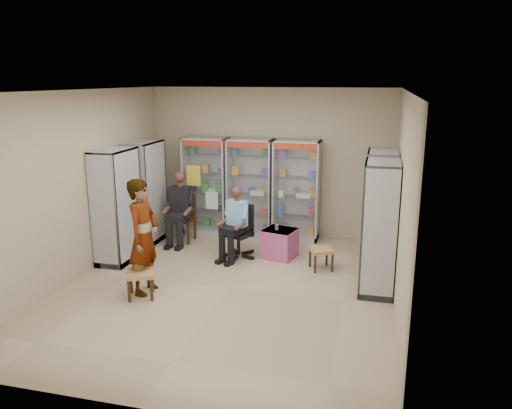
% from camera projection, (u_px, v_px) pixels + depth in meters
% --- Properties ---
extents(floor, '(6.00, 6.00, 0.00)m').
position_uv_depth(floor, '(228.00, 288.00, 7.76)').
color(floor, tan).
rests_on(floor, ground).
extents(room_shell, '(5.02, 6.02, 3.01)m').
position_uv_depth(room_shell, '(226.00, 163.00, 7.28)').
color(room_shell, tan).
rests_on(room_shell, ground).
extents(cabinet_back_left, '(0.90, 0.50, 2.00)m').
position_uv_depth(cabinet_back_left, '(206.00, 186.00, 10.39)').
color(cabinet_back_left, '#B0B3B8').
rests_on(cabinet_back_left, floor).
extents(cabinet_back_mid, '(0.90, 0.50, 2.00)m').
position_uv_depth(cabinet_back_mid, '(250.00, 188.00, 10.16)').
color(cabinet_back_mid, '#B1B4B9').
rests_on(cabinet_back_mid, floor).
extents(cabinet_back_right, '(0.90, 0.50, 2.00)m').
position_uv_depth(cabinet_back_right, '(296.00, 190.00, 9.94)').
color(cabinet_back_right, silver).
rests_on(cabinet_back_right, floor).
extents(cabinet_right_far, '(0.90, 0.50, 2.00)m').
position_uv_depth(cabinet_right_far, '(380.00, 210.00, 8.49)').
color(cabinet_right_far, '#B5B8BD').
rests_on(cabinet_right_far, floor).
extents(cabinet_right_near, '(0.90, 0.50, 2.00)m').
position_uv_depth(cabinet_right_near, '(379.00, 228.00, 7.46)').
color(cabinet_right_near, '#A6A8AD').
rests_on(cabinet_right_near, floor).
extents(cabinet_left_far, '(0.90, 0.50, 2.00)m').
position_uv_depth(cabinet_left_far, '(145.00, 193.00, 9.73)').
color(cabinet_left_far, '#B3B6BB').
rests_on(cabinet_left_far, floor).
extents(cabinet_left_near, '(0.90, 0.50, 2.00)m').
position_uv_depth(cabinet_left_near, '(117.00, 206.00, 8.70)').
color(cabinet_left_near, '#A0A1A7').
rests_on(cabinet_left_near, floor).
extents(wooden_chair, '(0.42, 0.42, 0.94)m').
position_uv_depth(wooden_chair, '(183.00, 218.00, 9.89)').
color(wooden_chair, black).
rests_on(wooden_chair, floor).
extents(seated_customer, '(0.44, 0.60, 1.34)m').
position_uv_depth(seated_customer, '(181.00, 209.00, 9.80)').
color(seated_customer, black).
rests_on(seated_customer, floor).
extents(office_chair, '(0.68, 0.68, 0.97)m').
position_uv_depth(office_chair, '(238.00, 231.00, 9.01)').
color(office_chair, black).
rests_on(office_chair, floor).
extents(seated_shopkeeper, '(0.58, 0.67, 1.24)m').
position_uv_depth(seated_shopkeeper, '(238.00, 225.00, 8.93)').
color(seated_shopkeeper, '#6F96DC').
rests_on(seated_shopkeeper, floor).
extents(pink_trunk, '(0.66, 0.64, 0.52)m').
position_uv_depth(pink_trunk, '(280.00, 243.00, 9.05)').
color(pink_trunk, '#C24D86').
rests_on(pink_trunk, floor).
extents(tea_glass, '(0.07, 0.07, 0.10)m').
position_uv_depth(tea_glass, '(277.00, 227.00, 8.96)').
color(tea_glass, '#511506').
rests_on(tea_glass, pink_trunk).
extents(woven_stool_a, '(0.50, 0.50, 0.37)m').
position_uv_depth(woven_stool_a, '(321.00, 259.00, 8.48)').
color(woven_stool_a, olive).
rests_on(woven_stool_a, floor).
extents(woven_stool_b, '(0.53, 0.53, 0.40)m').
position_uv_depth(woven_stool_b, '(141.00, 284.00, 7.40)').
color(woven_stool_b, '#B0804A').
rests_on(woven_stool_b, floor).
extents(standing_man, '(0.45, 0.66, 1.76)m').
position_uv_depth(standing_man, '(144.00, 237.00, 7.43)').
color(standing_man, gray).
rests_on(standing_man, floor).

